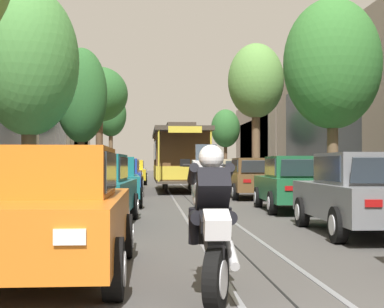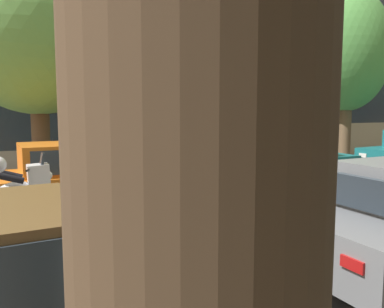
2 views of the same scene
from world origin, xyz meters
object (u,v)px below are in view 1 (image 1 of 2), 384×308
(cable_car_trolley, at_px, (179,158))
(motorcycle_with_rider, at_px, (211,216))
(parked_car_teal_mid_left, at_px, (111,181))
(parked_car_beige_fifth_right, at_px, (236,175))
(street_tree_kerb_right_mid, at_px, (256,82))
(street_tree_kerb_right_fourth, at_px, (225,129))
(parked_car_maroon_sixth_right, at_px, (223,173))
(street_tree_kerb_right_second, at_px, (332,65))
(parked_car_blue_fourth_left, at_px, (120,177))
(parked_car_grey_second_right, at_px, (363,193))
(pedestrian_on_left_pavement, at_px, (76,171))
(parked_car_yellow_sixth_left, at_px, (131,172))
(parked_car_brown_fifth_left, at_px, (125,174))
(parked_car_green_mid_right, at_px, (295,183))
(parked_car_orange_near_left, at_px, (49,211))
(parked_car_brown_fourth_right, at_px, (253,178))
(parked_car_teal_second_left, at_px, (90,189))
(street_tree_kerb_left_fourth, at_px, (99,95))
(street_tree_kerb_left_mid, at_px, (81,96))
(street_tree_kerb_left_second, at_px, (29,63))
(street_tree_kerb_left_far, at_px, (111,116))
(parked_car_white_far_left, at_px, (133,171))

(cable_car_trolley, distance_m, motorcycle_with_rider, 23.51)
(parked_car_teal_mid_left, distance_m, parked_car_beige_fifth_right, 10.80)
(street_tree_kerb_right_mid, height_order, street_tree_kerb_right_fourth, street_tree_kerb_right_mid)
(parked_car_maroon_sixth_right, bearing_deg, street_tree_kerb_right_second, -82.76)
(parked_car_blue_fourth_left, distance_m, parked_car_grey_second_right, 15.49)
(parked_car_teal_mid_left, bearing_deg, parked_car_maroon_sixth_right, 69.32)
(parked_car_blue_fourth_left, distance_m, pedestrian_on_left_pavement, 9.35)
(parked_car_yellow_sixth_left, xyz_separation_m, street_tree_kerb_right_mid, (7.39, -4.37, 5.32))
(parked_car_brown_fifth_left, bearing_deg, parked_car_green_mid_right, -69.97)
(parked_car_orange_near_left, bearing_deg, street_tree_kerb_right_second, 58.20)
(parked_car_yellow_sixth_left, xyz_separation_m, street_tree_kerb_right_second, (7.35, -18.82, 3.89))
(parked_car_brown_fourth_right, bearing_deg, parked_car_teal_second_left, -119.53)
(street_tree_kerb_left_fourth, relative_size, street_tree_kerb_right_fourth, 1.37)
(parked_car_brown_fifth_left, height_order, motorcycle_with_rider, motorcycle_with_rider)
(pedestrian_on_left_pavement, bearing_deg, parked_car_yellow_sixth_left, 48.33)
(parked_car_orange_near_left, relative_size, street_tree_kerb_left_mid, 0.61)
(parked_car_brown_fifth_left, bearing_deg, parked_car_maroon_sixth_right, 19.80)
(street_tree_kerb_right_second, xyz_separation_m, pedestrian_on_left_pavement, (-10.47, 15.32, -3.74))
(street_tree_kerb_left_second, bearing_deg, street_tree_kerb_right_second, 3.53)
(parked_car_grey_second_right, bearing_deg, cable_car_trolley, 98.41)
(parked_car_blue_fourth_left, distance_m, cable_car_trolley, 4.85)
(parked_car_maroon_sixth_right, relative_size, cable_car_trolley, 0.48)
(parked_car_brown_fifth_left, distance_m, pedestrian_on_left_pavement, 3.96)
(parked_car_beige_fifth_right, height_order, motorcycle_with_rider, motorcycle_with_rider)
(street_tree_kerb_left_second, bearing_deg, parked_car_blue_fourth_left, 70.84)
(parked_car_maroon_sixth_right, distance_m, street_tree_kerb_left_second, 17.71)
(parked_car_grey_second_right, bearing_deg, parked_car_green_mid_right, 89.62)
(parked_car_brown_fifth_left, bearing_deg, parked_car_beige_fifth_right, -30.17)
(cable_car_trolley, bearing_deg, street_tree_kerb_left_far, 102.23)
(parked_car_teal_mid_left, bearing_deg, parked_car_orange_near_left, -89.73)
(street_tree_kerb_left_fourth, bearing_deg, motorcycle_with_rider, -83.08)
(parked_car_blue_fourth_left, height_order, parked_car_green_mid_right, same)
(parked_car_yellow_sixth_left, height_order, street_tree_kerb_left_far, street_tree_kerb_left_far)
(parked_car_white_far_left, relative_size, parked_car_brown_fourth_right, 1.01)
(parked_car_yellow_sixth_left, xyz_separation_m, street_tree_kerb_left_far, (-2.34, 14.71, 4.87))
(parked_car_beige_fifth_right, height_order, street_tree_kerb_left_far, street_tree_kerb_left_far)
(parked_car_maroon_sixth_right, bearing_deg, parked_car_brown_fourth_right, -90.90)
(parked_car_brown_fifth_left, height_order, street_tree_kerb_right_mid, street_tree_kerb_right_mid)
(parked_car_brown_fourth_right, relative_size, street_tree_kerb_left_far, 0.57)
(parked_car_grey_second_right, height_order, motorcycle_with_rider, motorcycle_with_rider)
(parked_car_teal_second_left, xyz_separation_m, parked_car_maroon_sixth_right, (5.56, 20.68, 0.00))
(street_tree_kerb_left_fourth, bearing_deg, parked_car_green_mid_right, -72.14)
(parked_car_blue_fourth_left, xyz_separation_m, street_tree_kerb_left_mid, (-2.16, 3.92, 3.95))
(parked_car_green_mid_right, bearing_deg, parked_car_blue_fourth_left, 121.38)
(parked_car_orange_near_left, relative_size, cable_car_trolley, 0.48)
(parked_car_beige_fifth_right, relative_size, street_tree_kerb_left_far, 0.57)
(parked_car_green_mid_right, bearing_deg, pedestrian_on_left_pavement, 115.60)
(parked_car_orange_near_left, distance_m, parked_car_brown_fourth_right, 16.26)
(parked_car_brown_fifth_left, xyz_separation_m, parked_car_brown_fourth_right, (5.43, -9.15, 0.00))
(parked_car_brown_fifth_left, distance_m, street_tree_kerb_right_fourth, 18.41)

